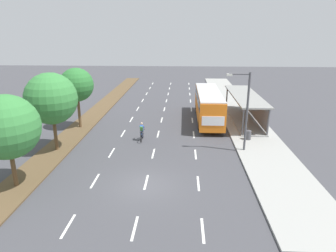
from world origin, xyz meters
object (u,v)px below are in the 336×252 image
streetlight (245,107)px  median_tree_nearest (7,127)px  cyclist (142,132)px  trash_bin (248,135)px  median_tree_second (51,99)px  bus (209,103)px  median_tree_third (77,85)px  bus_shelter (247,105)px

streetlight → median_tree_nearest: bearing=-156.5°
cyclist → trash_bin: bearing=2.0°
cyclist → median_tree_second: size_ratio=0.28×
bus → median_tree_third: bearing=-166.2°
bus → cyclist: (-6.61, -6.71, -1.28)m
bus_shelter → median_tree_nearest: 24.07m
median_tree_nearest → bus: bearing=49.3°
bus → median_tree_third: median_tree_third is taller
median_tree_second → streetlight: streetlight is taller
bus → cyclist: size_ratio=6.20×
median_tree_nearest → streetlight: (15.79, 6.87, -0.20)m
cyclist → bus: bearing=45.4°
median_tree_nearest → trash_bin: (16.82, 9.44, -3.52)m
median_tree_third → bus_shelter: bearing=11.0°
cyclist → trash_bin: size_ratio=2.14×
median_tree_nearest → median_tree_second: bearing=88.7°
trash_bin → bus: bearing=116.7°
bus_shelter → bus: 4.29m
median_tree_nearest → trash_bin: median_tree_nearest is taller
bus_shelter → median_tree_third: size_ratio=1.95×
cyclist → trash_bin: (9.81, 0.34, -0.22)m
streetlight → median_tree_third: bearing=160.4°
median_tree_third → trash_bin: median_tree_third is taller
bus → cyclist: 9.50m
cyclist → bus_shelter: bearing=32.2°
bus → cyclist: bus is taller
bus_shelter → median_tree_third: bearing=-169.0°
streetlight → trash_bin: size_ratio=7.65×
bus_shelter → trash_bin: bus_shelter is taller
bus_shelter → median_tree_nearest: bearing=-138.3°
streetlight → median_tree_second: bearing=-177.7°
bus_shelter → streetlight: bearing=-103.1°
median_tree_third → trash_bin: size_ratio=7.21×
median_tree_second → bus: bearing=35.4°
bus_shelter → median_tree_third: median_tree_third is taller
median_tree_nearest → median_tree_second: size_ratio=0.92×
median_tree_third → median_tree_nearest: bearing=-90.3°
bus_shelter → cyclist: bearing=-147.8°
bus_shelter → cyclist: bus_shelter is taller
streetlight → cyclist: bearing=165.8°
median_tree_nearest → streetlight: bearing=23.5°
cyclist → trash_bin: 9.82m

